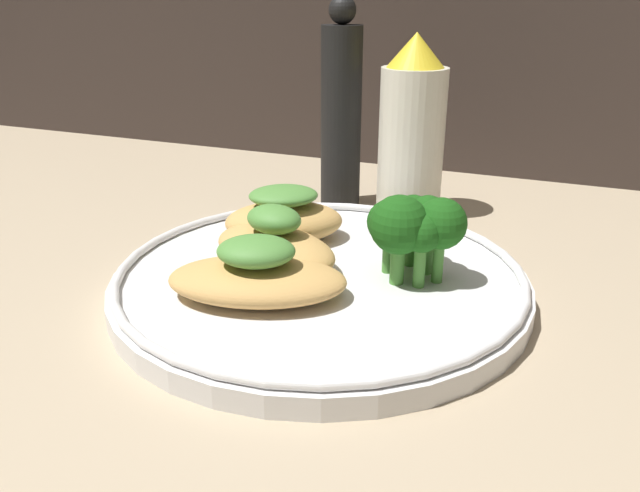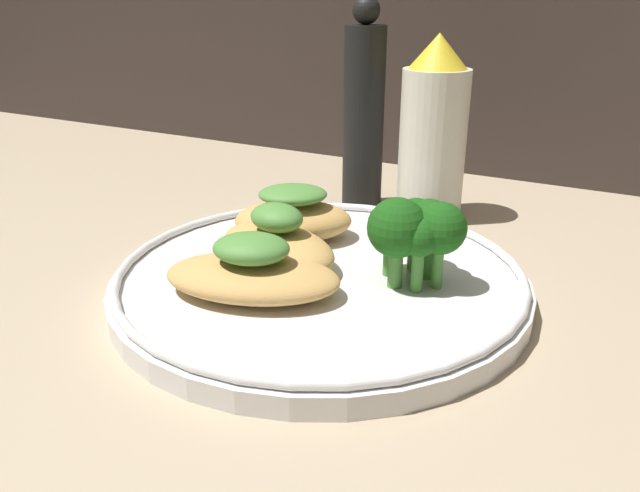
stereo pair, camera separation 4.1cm
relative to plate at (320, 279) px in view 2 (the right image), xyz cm
name	(u,v)px [view 2 (the right image)]	position (x,y,z in cm)	size (l,w,h in cm)	color
ground_plane	(320,299)	(0.00, 0.00, -1.49)	(180.00, 180.00, 1.00)	tan
plate	(320,279)	(0.00, 0.00, 0.00)	(27.69, 27.69, 2.00)	white
grilled_meat_front	(252,272)	(-2.30, -4.56, 1.83)	(12.47, 9.40, 3.91)	tan
grilled_meat_middle	(278,242)	(-3.33, 0.13, 1.98)	(10.91, 8.47, 4.34)	tan
grilled_meat_back	(293,216)	(-4.88, 4.72, 2.16)	(10.53, 9.25, 4.16)	tan
broccoli_bunch	(413,228)	(5.74, 1.73, 4.12)	(6.56, 6.54, 5.92)	#4C8E38
sauce_bottle	(433,133)	(1.24, 18.16, 6.58)	(5.78, 5.78, 15.82)	silver
pepper_grinder	(364,114)	(-5.38, 18.16, 7.68)	(3.68, 3.68, 18.64)	black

